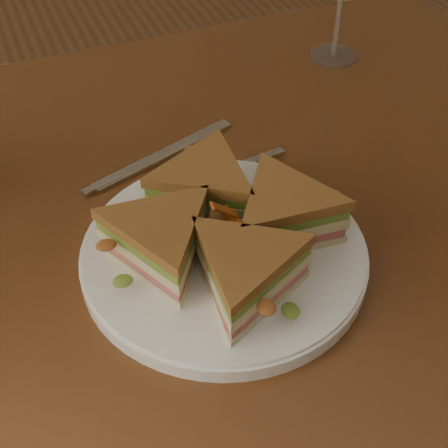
% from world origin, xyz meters
% --- Properties ---
extents(table, '(1.20, 0.80, 0.75)m').
position_xyz_m(table, '(0.00, 0.00, 0.65)').
color(table, '#3C1F0D').
rests_on(table, ground).
extents(plate, '(0.28, 0.28, 0.02)m').
position_xyz_m(plate, '(0.05, -0.09, 0.76)').
color(plate, white).
rests_on(plate, table).
extents(sandwich_wedges, '(0.26, 0.26, 0.06)m').
position_xyz_m(sandwich_wedges, '(0.05, -0.09, 0.80)').
color(sandwich_wedges, beige).
rests_on(sandwich_wedges, plate).
extents(crisps_mound, '(0.09, 0.09, 0.05)m').
position_xyz_m(crisps_mound, '(0.05, -0.09, 0.79)').
color(crisps_mound, '#B55317').
rests_on(crisps_mound, plate).
extents(spoon, '(0.18, 0.04, 0.01)m').
position_xyz_m(spoon, '(0.05, 0.03, 0.75)').
color(spoon, silver).
rests_on(spoon, table).
extents(knife, '(0.21, 0.08, 0.00)m').
position_xyz_m(knife, '(0.03, 0.10, 0.75)').
color(knife, silver).
rests_on(knife, table).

